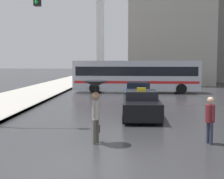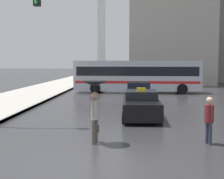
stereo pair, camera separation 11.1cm
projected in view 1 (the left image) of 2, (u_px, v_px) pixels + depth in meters
name	position (u px, v px, depth m)	size (l,w,h in m)	color
ground_plane	(74.00, 168.00, 8.42)	(300.00, 300.00, 0.00)	#2D2D30
taxi	(141.00, 105.00, 15.97)	(1.91, 4.29, 1.59)	black
sedan_red	(138.00, 93.00, 22.36)	(1.91, 4.61, 1.45)	navy
city_bus	(136.00, 75.00, 29.76)	(11.93, 3.11, 3.05)	#B2B7C1
pedestrian_with_umbrella	(96.00, 95.00, 10.85)	(0.91, 0.91, 2.22)	#4C473D
pedestrian_man	(210.00, 116.00, 10.86)	(0.40, 0.48, 1.67)	#2D3347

